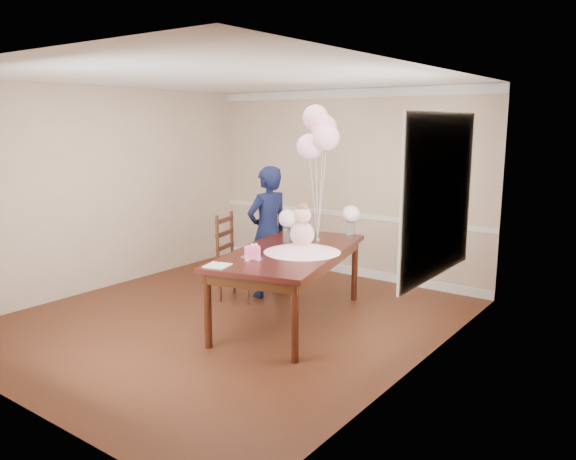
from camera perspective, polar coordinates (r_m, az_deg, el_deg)
The scene contains 50 objects.
floor at distance 6.59m, azimuth -5.86°, elevation -8.97°, with size 4.50×5.00×0.00m, color #36180D.
ceiling at distance 6.22m, azimuth -6.36°, elevation 15.14°, with size 4.50×5.00×0.02m, color white.
wall_back at distance 8.26m, azimuth 5.71°, elevation 4.72°, with size 4.50×0.02×2.70m, color tan.
wall_front at distance 4.76m, azimuth -26.86°, elevation -1.00°, with size 4.50×0.02×2.70m, color tan.
wall_left at distance 7.95m, azimuth -18.20°, elevation 3.98°, with size 0.02×5.00×2.70m, color tan.
wall_right at distance 5.04m, azimuth 13.14°, elevation 0.52°, with size 0.02×5.00×2.70m, color tan.
chair_rail_trim at distance 8.32m, azimuth 5.61°, elevation 1.63°, with size 4.50×0.02×0.07m, color silver.
crown_molding at distance 8.22m, azimuth 5.84°, elevation 13.62°, with size 4.50×0.02×0.12m, color silver.
baseboard_trim at distance 8.49m, azimuth 5.51°, elevation -3.98°, with size 4.50×0.02×0.12m, color white.
window_frame at distance 5.48m, azimuth 15.11°, elevation 3.35°, with size 0.02×1.66×1.56m, color white.
window_blinds at distance 5.48m, azimuth 14.93°, elevation 3.37°, with size 0.01×1.50×1.40m, color silver.
dining_table_top at distance 6.27m, azimuth 0.21°, elevation -2.25°, with size 1.11×2.23×0.06m, color black.
table_apron at distance 6.29m, azimuth 0.20°, elevation -2.99°, with size 1.00×2.12×0.11m, color black.
table_leg_fl at distance 5.70m, azimuth -8.15°, elevation -8.09°, with size 0.08×0.08×0.78m, color black.
table_leg_fr at distance 5.31m, azimuth 0.72°, elevation -9.43°, with size 0.08×0.08×0.78m, color black.
table_leg_bl at distance 7.46m, azimuth -0.16°, elevation -3.40°, with size 0.08×0.08×0.78m, color black.
table_leg_br at distance 7.16m, azimuth 6.79°, elevation -4.08°, with size 0.08×0.08×0.78m, color black.
baby_skirt at distance 6.14m, azimuth 1.46°, elevation -1.74°, with size 0.85×0.85×0.11m, color #FFBBD0.
baby_torso at distance 6.11m, azimuth 1.46°, elevation -0.41°, with size 0.27×0.27×0.27m, color pink.
baby_head at distance 6.07m, azimuth 1.47°, elevation 1.55°, with size 0.19×0.19×0.19m, color beige.
baby_hair at distance 6.06m, azimuth 1.48°, elevation 2.17°, with size 0.13×0.13×0.13m, color brown.
cake_platter at distance 5.90m, azimuth -3.64°, elevation -2.78°, with size 0.25×0.25×0.01m, color silver.
birthday_cake at distance 5.89m, azimuth -3.64°, elevation -2.21°, with size 0.17×0.17×0.11m, color #ED4B84.
cake_flower_a at distance 5.87m, azimuth -3.65°, elevation -1.52°, with size 0.03×0.03×0.03m, color white.
cake_flower_b at distance 5.88m, azimuth -3.26°, elevation -1.51°, with size 0.03×0.03×0.03m, color white.
rose_vase_near at distance 6.61m, azimuth -0.05°, elevation -0.53°, with size 0.11×0.11×0.18m, color silver.
roses_near at distance 6.57m, azimuth -0.05°, elevation 1.19°, with size 0.21×0.21×0.21m, color silver.
rose_vase_far at distance 6.98m, azimuth 6.36°, elevation 0.03°, with size 0.11×0.11×0.18m, color white.
roses_far at distance 6.95m, azimuth 6.39°, elevation 1.66°, with size 0.21×0.21×0.21m, color white.
napkin at distance 5.59m, azimuth -7.18°, elevation -3.60°, with size 0.22×0.22×0.01m, color silver.
balloon_weight at distance 6.78m, azimuth 3.03°, elevation -0.92°, with size 0.04×0.04×0.02m, color silver.
balloon_a at distance 6.68m, azimuth 2.21°, elevation 8.46°, with size 0.31×0.31×0.31m, color #FFB4DC.
balloon_b at distance 6.55m, azimuth 3.90°, elevation 9.37°, with size 0.31×0.31×0.31m, color #FFB4D2.
balloon_c at distance 6.73m, azimuth 3.64°, elevation 10.36°, with size 0.31×0.31×0.31m, color #F0AAB9.
balloon_d at distance 6.79m, azimuth 2.81°, elevation 11.31°, with size 0.31×0.31×0.31m, color #F4ADBF.
balloon_ribbon_a at distance 6.72m, azimuth 2.62°, elevation 3.03°, with size 0.00×0.00×0.94m, color silver.
balloon_ribbon_b at distance 6.65m, azimuth 3.45°, elevation 3.42°, with size 0.00×0.00×1.05m, color white.
balloon_ribbon_c at distance 6.73m, azimuth 3.33°, elevation 4.00°, with size 0.00×0.00×1.16m, color white.
balloon_ribbon_d at distance 6.76m, azimuth 2.91°, elevation 4.50°, with size 0.00×0.00×1.27m, color white.
dining_chair_seat at distance 7.17m, azimuth -4.87°, elevation -3.25°, with size 0.47×0.47×0.05m, color #3D1C10.
chair_leg_fl at distance 7.16m, azimuth -6.93°, elevation -5.42°, with size 0.04×0.04×0.46m, color #39190F.
chair_leg_fr at distance 6.99m, azimuth -4.13°, elevation -5.78°, with size 0.04×0.04×0.46m, color #3D2110.
chair_leg_bl at distance 7.49m, azimuth -5.50°, elevation -4.66°, with size 0.04×0.04×0.46m, color #33190D.
chair_leg_br at distance 7.32m, azimuth -2.79°, elevation -4.98°, with size 0.04×0.04×0.46m, color #381C0F.
chair_back_post_l at distance 7.03m, azimuth -7.19°, elevation -0.97°, with size 0.04×0.04×0.60m, color #311B0D.
chair_back_post_r at distance 7.37m, azimuth -5.73°, elevation -0.40°, with size 0.04×0.04×0.60m, color #3B1C10.
chair_slat_low at distance 7.22m, azimuth -6.42°, elevation -1.68°, with size 0.03×0.43×0.05m, color black.
chair_slat_mid at distance 7.19m, azimuth -6.45°, elevation -0.34°, with size 0.03×0.43×0.05m, color #35130E.
chair_slat_top at distance 7.16m, azimuth -6.48°, elevation 1.01°, with size 0.03×0.43×0.05m, color #37140F.
woman at distance 7.22m, azimuth -2.05°, elevation -0.19°, with size 0.62×0.41×1.69m, color black.
Camera 1 is at (4.19, -4.57, 2.24)m, focal length 35.00 mm.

